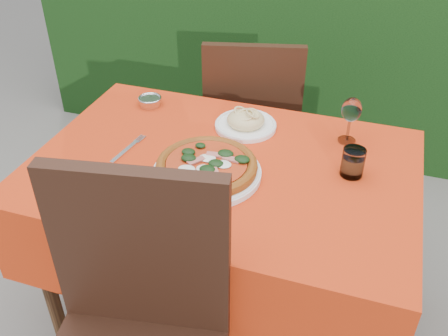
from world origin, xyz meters
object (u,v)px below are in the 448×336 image
(chair_near, at_px, (134,335))
(pasta_plate, at_px, (246,122))
(pizza_plate, at_px, (207,168))
(wine_glass, at_px, (351,112))
(fork, at_px, (125,151))
(steel_ramekin, at_px, (150,102))
(chair_far, at_px, (252,119))
(water_glass, at_px, (353,164))

(chair_near, relative_size, pasta_plate, 4.57)
(pizza_plate, relative_size, wine_glass, 2.33)
(pasta_plate, xyz_separation_m, fork, (-0.35, -0.29, -0.02))
(chair_near, distance_m, steel_ramekin, 0.98)
(chair_far, relative_size, pasta_plate, 4.16)
(chair_near, bearing_deg, chair_far, 81.54)
(pizza_plate, xyz_separation_m, wine_glass, (0.40, 0.35, 0.09))
(chair_near, height_order, fork, chair_near)
(pasta_plate, xyz_separation_m, water_glass, (0.40, -0.18, 0.02))
(chair_near, height_order, wine_glass, chair_near)
(pizza_plate, bearing_deg, water_glass, 18.93)
(chair_far, bearing_deg, pizza_plate, 80.27)
(water_glass, bearing_deg, fork, -171.47)
(pasta_plate, distance_m, fork, 0.45)
(steel_ramekin, bearing_deg, pasta_plate, -6.48)
(chair_near, bearing_deg, pizza_plate, 78.04)
(pasta_plate, bearing_deg, steel_ramekin, 173.52)
(wine_glass, bearing_deg, chair_far, 138.54)
(fork, bearing_deg, steel_ramekin, 108.18)
(water_glass, xyz_separation_m, fork, (-0.75, -0.11, -0.04))
(pasta_plate, height_order, wine_glass, wine_glass)
(fork, height_order, steel_ramekin, steel_ramekin)
(pizza_plate, bearing_deg, chair_near, -91.69)
(pizza_plate, bearing_deg, fork, 173.21)
(fork, distance_m, steel_ramekin, 0.34)
(water_glass, relative_size, wine_glass, 0.56)
(wine_glass, xyz_separation_m, fork, (-0.71, -0.31, -0.12))
(chair_near, bearing_deg, wine_glass, 54.24)
(chair_far, distance_m, fork, 0.79)
(chair_near, relative_size, steel_ramekin, 12.20)
(pizza_plate, xyz_separation_m, water_glass, (0.44, 0.15, 0.01))
(chair_near, xyz_separation_m, wine_glass, (0.41, 0.87, 0.27))
(chair_near, distance_m, pizza_plate, 0.55)
(water_glass, height_order, wine_glass, wine_glass)
(pizza_plate, xyz_separation_m, fork, (-0.31, 0.04, -0.03))
(pasta_plate, xyz_separation_m, wine_glass, (0.37, 0.02, 0.10))
(fork, bearing_deg, chair_near, -54.10)
(wine_glass, xyz_separation_m, steel_ramekin, (-0.77, 0.02, -0.10))
(water_glass, distance_m, steel_ramekin, 0.84)
(chair_near, relative_size, chair_far, 1.10)
(chair_far, bearing_deg, fork, 56.17)
(chair_far, xyz_separation_m, pizza_plate, (0.06, -0.75, 0.24))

